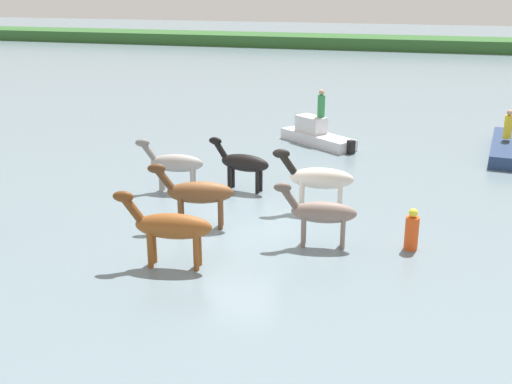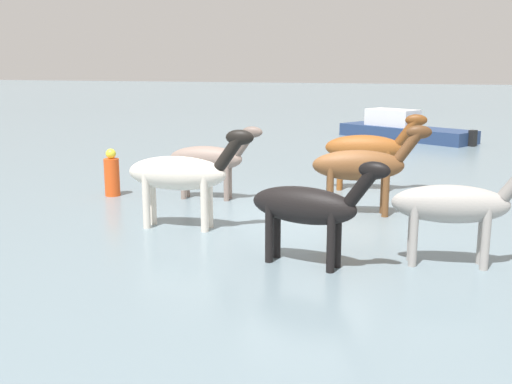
{
  "view_description": "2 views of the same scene",
  "coord_description": "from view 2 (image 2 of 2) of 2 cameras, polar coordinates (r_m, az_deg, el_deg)",
  "views": [
    {
      "loc": [
        5.08,
        -16.07,
        6.73
      ],
      "look_at": [
        0.51,
        0.14,
        1.0
      ],
      "focal_mm": 43.6,
      "sensor_mm": 36.0,
      "label": 1
    },
    {
      "loc": [
        -2.95,
        11.89,
        3.09
      ],
      "look_at": [
        0.86,
        0.76,
        0.61
      ],
      "focal_mm": 42.33,
      "sensor_mm": 36.0,
      "label": 2
    }
  ],
  "objects": [
    {
      "name": "ground_plane",
      "position": [
        12.64,
        4.82,
        -2.27
      ],
      "size": [
        183.66,
        183.66,
        0.0
      ],
      "primitive_type": "plane",
      "color": "slate"
    },
    {
      "name": "horse_dark_mare",
      "position": [
        12.7,
        10.02,
        2.46
      ],
      "size": [
        2.44,
        1.02,
        1.89
      ],
      "rotation": [
        0.0,
        0.0,
        3.4
      ],
      "color": "brown",
      "rests_on": "ground_plane"
    },
    {
      "name": "horse_rear_stallion",
      "position": [
        11.54,
        -7.05,
        1.72
      ],
      "size": [
        2.5,
        0.78,
        1.93
      ],
      "rotation": [
        0.0,
        0.0,
        3.25
      ],
      "color": "silver",
      "rests_on": "ground_plane"
    },
    {
      "name": "horse_lead",
      "position": [
        9.34,
        4.95,
        -1.36
      ],
      "size": [
        2.24,
        0.78,
        1.73
      ],
      "rotation": [
        0.0,
        0.0,
        2.98
      ],
      "color": "black",
      "rests_on": "ground_plane"
    },
    {
      "name": "horse_gray_outer",
      "position": [
        14.08,
        -4.44,
        3.14
      ],
      "size": [
        2.23,
        0.73,
        1.72
      ],
      "rotation": [
        0.0,
        0.0,
        3.27
      ],
      "color": "gray",
      "rests_on": "ground_plane"
    },
    {
      "name": "horse_chestnut_trailing",
      "position": [
        15.29,
        10.51,
        4.08
      ],
      "size": [
        2.48,
        0.83,
        1.92
      ],
      "rotation": [
        0.0,
        0.0,
        3.28
      ],
      "color": "brown",
      "rests_on": "ground_plane"
    },
    {
      "name": "horse_dun_straggler",
      "position": [
        9.8,
        18.34,
        -1.15
      ],
      "size": [
        2.3,
        0.8,
        1.78
      ],
      "rotation": [
        0.0,
        0.0,
        3.3
      ],
      "color": "#9E9993",
      "rests_on": "ground_plane"
    },
    {
      "name": "boat_skiff_near",
      "position": [
        26.45,
        13.74,
        5.6
      ],
      "size": [
        5.94,
        4.3,
        1.38
      ],
      "rotation": [
        0.0,
        0.0,
        5.78
      ],
      "color": "navy",
      "rests_on": "ground_plane"
    },
    {
      "name": "buoy_channel_marker",
      "position": [
        14.85,
        -13.46,
        1.59
      ],
      "size": [
        0.36,
        0.36,
        1.14
      ],
      "color": "#E54C19",
      "rests_on": "ground_plane"
    }
  ]
}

